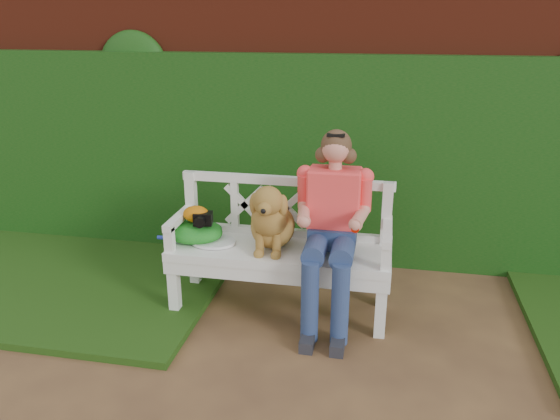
# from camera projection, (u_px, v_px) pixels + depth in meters

# --- Properties ---
(ground) EXTENTS (60.00, 60.00, 0.00)m
(ground) POSITION_uv_depth(u_px,v_px,m) (356.00, 383.00, 3.09)
(ground) COLOR #4B3221
(brick_wall) EXTENTS (10.00, 0.30, 2.20)m
(brick_wall) POSITION_uv_depth(u_px,v_px,m) (377.00, 128.00, 4.48)
(brick_wall) COLOR maroon
(brick_wall) RESTS_ON ground
(ivy_hedge) EXTENTS (10.00, 0.18, 1.70)m
(ivy_hedge) POSITION_uv_depth(u_px,v_px,m) (374.00, 164.00, 4.36)
(ivy_hedge) COLOR #234714
(ivy_hedge) RESTS_ON ground
(grass_left) EXTENTS (2.60, 2.00, 0.05)m
(grass_left) POSITION_uv_depth(u_px,v_px,m) (61.00, 274.00, 4.36)
(grass_left) COLOR black
(grass_left) RESTS_ON ground
(garden_bench) EXTENTS (1.65, 0.80, 0.48)m
(garden_bench) POSITION_uv_depth(u_px,v_px,m) (280.00, 279.00, 3.80)
(garden_bench) COLOR white
(garden_bench) RESTS_ON ground
(seated_woman) EXTENTS (0.76, 0.84, 1.22)m
(seated_woman) POSITION_uv_depth(u_px,v_px,m) (332.00, 234.00, 3.59)
(seated_woman) COLOR #E0393B
(seated_woman) RESTS_ON ground
(dog) EXTENTS (0.40, 0.49, 0.48)m
(dog) POSITION_uv_depth(u_px,v_px,m) (272.00, 215.00, 3.62)
(dog) COLOR #965C21
(dog) RESTS_ON garden_bench
(tennis_racket) EXTENTS (0.64, 0.43, 0.03)m
(tennis_racket) POSITION_uv_depth(u_px,v_px,m) (210.00, 241.00, 3.78)
(tennis_racket) COLOR silver
(tennis_racket) RESTS_ON garden_bench
(green_bag) EXTENTS (0.49, 0.44, 0.14)m
(green_bag) POSITION_uv_depth(u_px,v_px,m) (194.00, 232.00, 3.81)
(green_bag) COLOR #2D7226
(green_bag) RESTS_ON garden_bench
(camera_item) EXTENTS (0.14, 0.11, 0.08)m
(camera_item) POSITION_uv_depth(u_px,v_px,m) (203.00, 218.00, 3.74)
(camera_item) COLOR black
(camera_item) RESTS_ON green_bag
(baseball_glove) EXTENTS (0.22, 0.19, 0.12)m
(baseball_glove) POSITION_uv_depth(u_px,v_px,m) (196.00, 214.00, 3.77)
(baseball_glove) COLOR #BA6308
(baseball_glove) RESTS_ON green_bag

